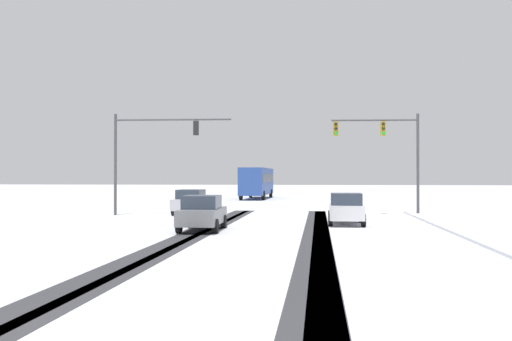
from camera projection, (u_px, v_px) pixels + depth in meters
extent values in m
plane|color=silver|center=(113.00, 330.00, 9.14)|extent=(300.00, 300.00, 0.00)
cube|color=#38383D|center=(203.00, 234.00, 24.28)|extent=(0.74, 33.14, 0.01)
cube|color=#38383D|center=(191.00, 234.00, 24.34)|extent=(1.07, 33.14, 0.01)
cube|color=#38383D|center=(322.00, 235.00, 23.73)|extent=(0.74, 33.14, 0.01)
cube|color=#38383D|center=(316.00, 235.00, 23.75)|extent=(1.15, 33.14, 0.01)
cylinder|color=#47474C|center=(418.00, 164.00, 36.06)|extent=(0.18, 0.18, 6.50)
cylinder|color=#47474C|center=(374.00, 120.00, 36.24)|extent=(5.50, 0.42, 0.12)
cube|color=#B79319|center=(383.00, 129.00, 36.20)|extent=(0.33, 0.26, 0.90)
sphere|color=black|center=(384.00, 124.00, 36.05)|extent=(0.20, 0.20, 0.20)
sphere|color=black|center=(384.00, 128.00, 36.04)|extent=(0.20, 0.20, 0.20)
sphere|color=green|center=(384.00, 133.00, 36.04)|extent=(0.20, 0.20, 0.20)
cube|color=#B79319|center=(336.00, 129.00, 36.37)|extent=(0.33, 0.26, 0.90)
sphere|color=black|center=(336.00, 124.00, 36.22)|extent=(0.20, 0.20, 0.20)
sphere|color=black|center=(336.00, 129.00, 36.21)|extent=(0.20, 0.20, 0.20)
sphere|color=green|center=(336.00, 133.00, 36.21)|extent=(0.20, 0.20, 0.20)
cylinder|color=#47474C|center=(115.00, 164.00, 36.19)|extent=(0.18, 0.18, 6.50)
cylinder|color=#47474C|center=(173.00, 120.00, 35.94)|extent=(7.48, 0.38, 0.12)
cube|color=black|center=(196.00, 128.00, 35.83)|extent=(0.33, 0.25, 0.90)
sphere|color=black|center=(196.00, 124.00, 35.99)|extent=(0.20, 0.20, 0.20)
sphere|color=black|center=(196.00, 128.00, 35.98)|extent=(0.20, 0.20, 0.20)
sphere|color=green|center=(196.00, 133.00, 35.98)|extent=(0.20, 0.20, 0.20)
cube|color=#B7BABF|center=(191.00, 204.00, 36.91)|extent=(1.81, 4.14, 0.70)
cube|color=#2D3847|center=(191.00, 194.00, 36.77)|extent=(1.61, 1.94, 0.60)
cylinder|color=black|center=(184.00, 208.00, 38.28)|extent=(0.24, 0.65, 0.64)
cylinder|color=black|center=(208.00, 208.00, 38.06)|extent=(0.24, 0.65, 0.64)
cylinder|color=black|center=(174.00, 210.00, 35.76)|extent=(0.24, 0.65, 0.64)
cylinder|color=black|center=(199.00, 211.00, 35.54)|extent=(0.24, 0.65, 0.64)
cube|color=silver|center=(346.00, 211.00, 29.18)|extent=(1.76, 4.12, 0.70)
cube|color=#2D3847|center=(346.00, 199.00, 29.04)|extent=(1.59, 1.92, 0.60)
cylinder|color=black|center=(330.00, 216.00, 30.54)|extent=(0.23, 0.64, 0.64)
cylinder|color=black|center=(360.00, 217.00, 30.34)|extent=(0.23, 0.64, 0.64)
cylinder|color=black|center=(330.00, 220.00, 28.02)|extent=(0.23, 0.64, 0.64)
cylinder|color=black|center=(363.00, 220.00, 27.82)|extent=(0.23, 0.64, 0.64)
cube|color=slate|center=(202.00, 216.00, 25.85)|extent=(1.80, 4.14, 0.70)
cube|color=#2D3847|center=(202.00, 202.00, 25.71)|extent=(1.61, 1.94, 0.60)
cylinder|color=black|center=(191.00, 221.00, 27.18)|extent=(0.24, 0.65, 0.64)
cylinder|color=black|center=(224.00, 222.00, 27.05)|extent=(0.24, 0.65, 0.64)
cylinder|color=black|center=(179.00, 226.00, 24.65)|extent=(0.24, 0.65, 0.64)
cylinder|color=black|center=(215.00, 226.00, 24.51)|extent=(0.24, 0.65, 0.64)
cube|color=#284793|center=(257.00, 181.00, 62.51)|extent=(2.76, 11.06, 2.90)
cube|color=#283342|center=(257.00, 178.00, 62.51)|extent=(2.78, 10.18, 0.90)
cylinder|color=black|center=(263.00, 196.00, 58.52)|extent=(0.32, 0.97, 0.96)
cylinder|color=black|center=(241.00, 195.00, 58.84)|extent=(0.32, 0.97, 0.96)
cylinder|color=black|center=(271.00, 193.00, 65.61)|extent=(0.32, 0.97, 0.96)
cylinder|color=black|center=(251.00, 193.00, 65.92)|extent=(0.32, 0.97, 0.96)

